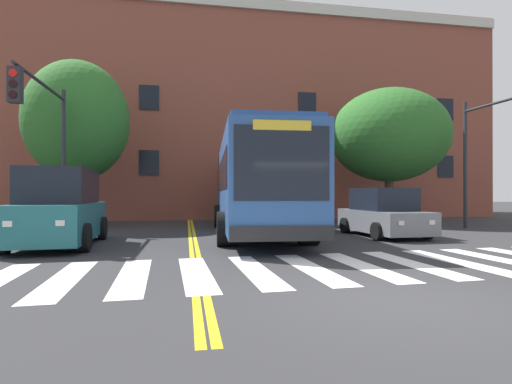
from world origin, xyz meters
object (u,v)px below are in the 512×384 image
at_px(traffic_light_near_corner, 491,139).
at_px(street_tree_curbside_small, 77,121).
at_px(car_teal_near_lane, 60,210).
at_px(car_tan_behind_bus, 243,202).
at_px(traffic_light_far_corner, 46,127).
at_px(street_tree_curbside_large, 389,136).
at_px(city_bus, 254,183).
at_px(car_grey_far_lane, 383,214).

relative_size(traffic_light_near_corner, street_tree_curbside_small, 0.75).
height_order(car_teal_near_lane, car_tan_behind_bus, car_teal_near_lane).
xyz_separation_m(traffic_light_near_corner, traffic_light_far_corner, (-17.10, 0.05, 0.01)).
distance_m(street_tree_curbside_large, street_tree_curbside_small, 15.27).
bearing_deg(city_bus, traffic_light_near_corner, -4.86).
height_order(car_tan_behind_bus, street_tree_curbside_small, street_tree_curbside_small).
bearing_deg(street_tree_curbside_large, street_tree_curbside_small, 179.52).
bearing_deg(city_bus, traffic_light_far_corner, -173.87).
height_order(car_tan_behind_bus, traffic_light_near_corner, traffic_light_near_corner).
distance_m(car_grey_far_lane, traffic_light_far_corner, 12.19).
distance_m(car_grey_far_lane, traffic_light_near_corner, 6.22).
relative_size(city_bus, street_tree_curbside_large, 1.81).
bearing_deg(street_tree_curbside_large, traffic_light_far_corner, -163.18).
relative_size(traffic_light_near_corner, street_tree_curbside_large, 0.81).
distance_m(city_bus, car_teal_near_lane, 6.92).
bearing_deg(traffic_light_far_corner, car_grey_far_lane, -5.30).
bearing_deg(street_tree_curbside_small, traffic_light_near_corner, -15.27).
height_order(car_grey_far_lane, traffic_light_far_corner, traffic_light_far_corner).
bearing_deg(car_grey_far_lane, car_tan_behind_bus, 108.90).
bearing_deg(car_tan_behind_bus, traffic_light_far_corner, -130.29).
distance_m(car_teal_near_lane, traffic_light_far_corner, 3.58).
xyz_separation_m(traffic_light_near_corner, street_tree_curbside_large, (-2.05, 4.60, 0.74)).
xyz_separation_m(car_teal_near_lane, street_tree_curbside_small, (-1.25, 6.71, 3.77)).
xyz_separation_m(car_grey_far_lane, traffic_light_far_corner, (-11.75, 1.09, 3.02)).
height_order(car_teal_near_lane, street_tree_curbside_large, street_tree_curbside_large).
bearing_deg(car_teal_near_lane, traffic_light_far_corner, 117.04).
bearing_deg(street_tree_curbside_large, traffic_light_near_corner, -65.99).
bearing_deg(traffic_light_far_corner, street_tree_curbside_large, 16.82).
xyz_separation_m(city_bus, traffic_light_far_corner, (-7.29, -0.78, 1.87)).
height_order(car_grey_far_lane, traffic_light_near_corner, traffic_light_near_corner).
xyz_separation_m(city_bus, car_grey_far_lane, (4.46, -1.87, -1.15)).
bearing_deg(street_tree_curbside_small, city_bus, -27.42).
relative_size(city_bus, car_teal_near_lane, 2.63).
bearing_deg(city_bus, car_teal_near_lane, -155.74).
height_order(car_grey_far_lane, car_tan_behind_bus, car_tan_behind_bus).
bearing_deg(traffic_light_far_corner, car_tan_behind_bus, 49.71).
relative_size(city_bus, traffic_light_near_corner, 2.23).
distance_m(traffic_light_near_corner, traffic_light_far_corner, 17.10).
bearing_deg(car_tan_behind_bus, car_teal_near_lane, -121.36).
relative_size(city_bus, street_tree_curbside_small, 1.67).
bearing_deg(city_bus, car_grey_far_lane, -22.79).
xyz_separation_m(city_bus, traffic_light_near_corner, (9.81, -0.83, 1.86)).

